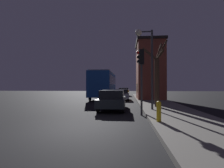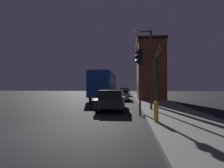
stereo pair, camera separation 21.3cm
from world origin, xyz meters
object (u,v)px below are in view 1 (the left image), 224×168
object	(u,v)px
bare_tree	(157,75)
streetlamp	(145,51)
car_far_lane	(124,92)
traffic_light	(141,68)
bus	(104,83)
fire_hydrant	(159,111)
car_near_lane	(113,99)
car_mid_lane	(122,94)

from	to	relation	value
bare_tree	streetlamp	bearing A→B (deg)	-122.51
bare_tree	car_far_lane	size ratio (longest dim) A/B	1.24
streetlamp	car_far_lane	bearing A→B (deg)	95.41
traffic_light	bare_tree	xyz separation A→B (m)	(1.44, 3.06, -0.27)
bus	fire_hydrant	xyz separation A→B (m)	(4.64, -15.73, -1.51)
car_near_lane	car_mid_lane	world-z (taller)	car_near_lane
bus	car_near_lane	size ratio (longest dim) A/B	1.97
streetlamp	traffic_light	xyz separation A→B (m)	(-0.42, -1.46, -1.31)
car_near_lane	streetlamp	bearing A→B (deg)	-21.35
streetlamp	car_mid_lane	size ratio (longest dim) A/B	1.24
traffic_light	bus	size ratio (longest dim) A/B	0.42
car_far_lane	fire_hydrant	distance (m)	24.63
bus	fire_hydrant	world-z (taller)	bus
car_near_lane	fire_hydrant	size ratio (longest dim) A/B	5.27
bare_tree	car_near_lane	distance (m)	3.87
traffic_light	fire_hydrant	distance (m)	3.51
fire_hydrant	bus	bearing A→B (deg)	106.44
bus	car_mid_lane	xyz separation A→B (m)	(2.54, -1.26, -1.44)
streetlamp	car_near_lane	bearing A→B (deg)	158.65
car_near_lane	car_mid_lane	distance (m)	9.42
traffic_light	fire_hydrant	xyz separation A→B (m)	(0.57, -2.68, -2.18)
car_far_lane	streetlamp	bearing A→B (deg)	-84.59
bare_tree	fire_hydrant	world-z (taller)	bare_tree
streetlamp	bus	bearing A→B (deg)	111.18
bus	car_far_lane	size ratio (longest dim) A/B	2.33
bare_tree	fire_hydrant	xyz separation A→B (m)	(-0.87, -5.75, -1.92)
streetlamp	car_mid_lane	distance (m)	11.05
car_far_lane	fire_hydrant	size ratio (longest dim) A/B	4.45
car_far_lane	car_near_lane	bearing A→B (deg)	-91.18
car_mid_lane	traffic_light	bearing A→B (deg)	-82.59
bare_tree	car_mid_lane	world-z (taller)	bare_tree
streetlamp	traffic_light	distance (m)	2.01
traffic_light	car_far_lane	size ratio (longest dim) A/B	0.98
car_mid_lane	fire_hydrant	xyz separation A→B (m)	(2.10, -14.47, -0.06)
bus	traffic_light	bearing A→B (deg)	-72.68
bare_tree	car_mid_lane	distance (m)	9.40
fire_hydrant	car_near_lane	bearing A→B (deg)	116.19
car_far_lane	fire_hydrant	xyz separation A→B (m)	(2.08, -24.54, -0.14)
fire_hydrant	car_far_lane	bearing A→B (deg)	94.85
car_far_lane	bare_tree	bearing A→B (deg)	-81.07
streetlamp	car_mid_lane	xyz separation A→B (m)	(-1.95, 10.32, -3.43)
traffic_light	fire_hydrant	world-z (taller)	traffic_light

